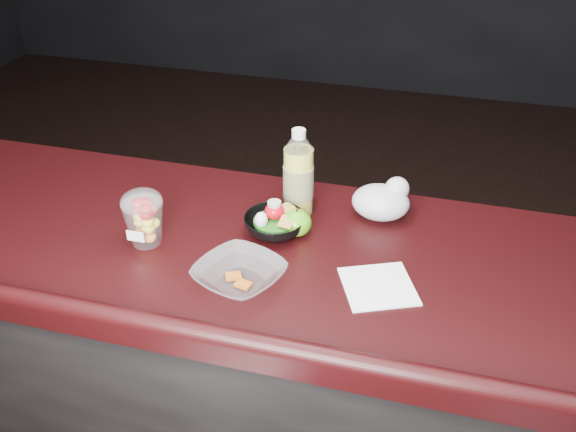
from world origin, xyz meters
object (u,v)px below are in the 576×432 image
(snack_bowl, at_px, (274,223))
(takeout_bowl, at_px, (239,275))
(green_apple, at_px, (297,223))
(lemonade_bottle, at_px, (298,179))
(fruit_cup, at_px, (144,217))

(snack_bowl, distance_m, takeout_bowl, 0.22)
(green_apple, bearing_deg, snack_bowl, -171.34)
(lemonade_bottle, bearing_deg, fruit_cup, -144.56)
(snack_bowl, relative_size, takeout_bowl, 0.74)
(fruit_cup, height_order, green_apple, fruit_cup)
(lemonade_bottle, xyz_separation_m, snack_bowl, (-0.03, -0.11, -0.07))
(fruit_cup, bearing_deg, snack_bowl, 22.41)
(lemonade_bottle, xyz_separation_m, green_apple, (0.02, -0.11, -0.07))
(snack_bowl, xyz_separation_m, takeout_bowl, (-0.02, -0.22, -0.01))
(green_apple, xyz_separation_m, snack_bowl, (-0.06, -0.01, -0.01))
(green_apple, bearing_deg, takeout_bowl, -108.54)
(fruit_cup, xyz_separation_m, takeout_bowl, (0.28, -0.10, -0.05))
(fruit_cup, xyz_separation_m, snack_bowl, (0.30, 0.12, -0.05))
(lemonade_bottle, xyz_separation_m, fruit_cup, (-0.34, -0.24, -0.03))
(snack_bowl, bearing_deg, takeout_bowl, -95.08)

